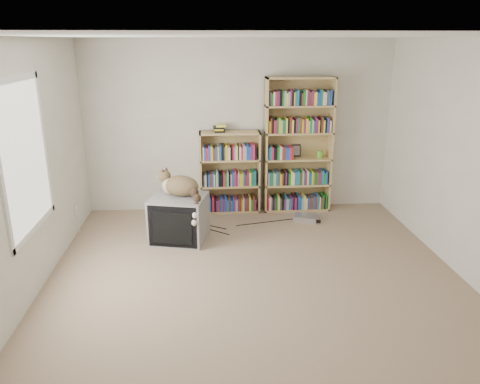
{
  "coord_description": "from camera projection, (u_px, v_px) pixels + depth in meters",
  "views": [
    {
      "loc": [
        -0.52,
        -4.32,
        2.47
      ],
      "look_at": [
        -0.1,
        1.0,
        0.73
      ],
      "focal_mm": 35.0,
      "sensor_mm": 36.0,
      "label": 1
    }
  ],
  "objects": [
    {
      "name": "floor",
      "position": [
        257.0,
        287.0,
        4.89
      ],
      "size": [
        4.5,
        5.0,
        0.01
      ],
      "primitive_type": "cube",
      "color": "gray",
      "rests_on": "ground"
    },
    {
      "name": "wall_back",
      "position": [
        239.0,
        127.0,
        6.88
      ],
      "size": [
        4.5,
        0.02,
        2.5
      ],
      "primitive_type": "cube",
      "color": "silver",
      "rests_on": "floor"
    },
    {
      "name": "wall_front",
      "position": [
        322.0,
        319.0,
        2.14
      ],
      "size": [
        4.5,
        0.02,
        2.5
      ],
      "primitive_type": "cube",
      "color": "silver",
      "rests_on": "floor"
    },
    {
      "name": "wall_left",
      "position": [
        18.0,
        178.0,
        4.34
      ],
      "size": [
        0.02,
        5.0,
        2.5
      ],
      "primitive_type": "cube",
      "color": "silver",
      "rests_on": "floor"
    },
    {
      "name": "ceiling",
      "position": [
        261.0,
        36.0,
        4.12
      ],
      "size": [
        4.5,
        5.0,
        0.02
      ],
      "primitive_type": "cube",
      "color": "white",
      "rests_on": "wall_back"
    },
    {
      "name": "window",
      "position": [
        25.0,
        157.0,
        4.48
      ],
      "size": [
        0.02,
        1.22,
        1.52
      ],
      "primitive_type": "cube",
      "color": "white",
      "rests_on": "wall_left"
    },
    {
      "name": "crt_tv",
      "position": [
        179.0,
        218.0,
        6.0
      ],
      "size": [
        0.79,
        0.75,
        0.58
      ],
      "rotation": [
        0.0,
        0.0,
        -0.24
      ],
      "color": "gray",
      "rests_on": "floor"
    },
    {
      "name": "cat",
      "position": [
        183.0,
        190.0,
        5.88
      ],
      "size": [
        0.63,
        0.7,
        0.56
      ],
      "rotation": [
        0.0,
        0.0,
        -0.41
      ],
      "color": "#392917",
      "rests_on": "crt_tv"
    },
    {
      "name": "bookcase_tall",
      "position": [
        298.0,
        149.0,
        6.91
      ],
      "size": [
        0.99,
        0.3,
        1.98
      ],
      "color": "tan",
      "rests_on": "floor"
    },
    {
      "name": "bookcase_short",
      "position": [
        230.0,
        175.0,
        6.95
      ],
      "size": [
        0.88,
        0.3,
        1.21
      ],
      "color": "tan",
      "rests_on": "floor"
    },
    {
      "name": "book_stack",
      "position": [
        220.0,
        128.0,
        6.73
      ],
      "size": [
        0.18,
        0.23,
        0.1
      ],
      "primitive_type": "cube",
      "color": "red",
      "rests_on": "bookcase_short"
    },
    {
      "name": "green_mug",
      "position": [
        320.0,
        154.0,
        6.94
      ],
      "size": [
        0.09,
        0.09,
        0.1
      ],
      "primitive_type": "cylinder",
      "color": "#5EAB30",
      "rests_on": "bookcase_tall"
    },
    {
      "name": "framed_print",
      "position": [
        296.0,
        150.0,
        6.99
      ],
      "size": [
        0.14,
        0.05,
        0.18
      ],
      "primitive_type": "cube",
      "rotation": [
        -0.17,
        0.0,
        0.0
      ],
      "color": "black",
      "rests_on": "bookcase_tall"
    },
    {
      "name": "dvd_player",
      "position": [
        306.0,
        218.0,
        6.71
      ],
      "size": [
        0.39,
        0.34,
        0.07
      ],
      "primitive_type": "cube",
      "rotation": [
        0.0,
        0.0,
        -0.41
      ],
      "color": "#B1B0B5",
      "rests_on": "floor"
    },
    {
      "name": "wall_outlet",
      "position": [
        76.0,
        210.0,
        6.21
      ],
      "size": [
        0.01,
        0.08,
        0.13
      ],
      "primitive_type": "cube",
      "color": "silver",
      "rests_on": "wall_left"
    },
    {
      "name": "floor_cables",
      "position": [
        230.0,
        227.0,
        6.47
      ],
      "size": [
        1.2,
        0.7,
        0.01
      ],
      "primitive_type": null,
      "color": "black",
      "rests_on": "floor"
    }
  ]
}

